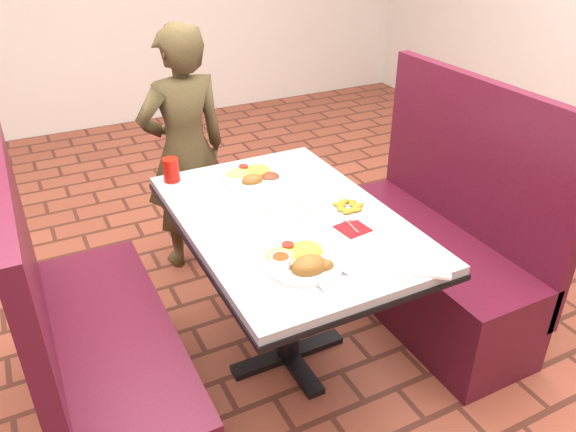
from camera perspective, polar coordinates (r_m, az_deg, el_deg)
The scene contains 14 objects.
dining_table at distance 2.29m, azimuth 0.00°, elevation -2.10°, with size 0.81×1.21×0.75m.
booth_bench_left at distance 2.31m, azimuth -18.47°, elevation -13.62°, with size 0.47×1.20×1.17m.
booth_bench_right at distance 2.86m, azimuth 14.45°, elevation -3.78°, with size 0.47×1.20×1.17m.
diner_person at distance 3.07m, azimuth -10.40°, elevation 6.45°, with size 0.49×0.32×1.35m, color brown.
near_dinner_plate at distance 1.93m, azimuth 1.48°, elevation -4.11°, with size 0.29×0.29×0.09m.
far_dinner_plate at distance 2.54m, azimuth -3.48°, elevation 4.35°, with size 0.29×0.29×0.07m.
plantain_plate at distance 2.29m, azimuth 6.04°, elevation 0.82°, with size 0.19×0.19×0.03m.
maroon_napkin at distance 2.17m, azimuth 6.59°, elevation -1.26°, with size 0.11×0.11×0.00m, color maroon.
spoon_utensil at distance 2.18m, azimuth 6.30°, elevation -0.84°, with size 0.01×0.14×0.00m, color silver.
red_tumbler at distance 2.56m, azimuth -11.79°, elevation 4.61°, with size 0.07×0.07×0.11m, color #B5150C.
paper_napkin at distance 1.99m, azimuth 13.46°, elevation -4.83°, with size 0.19×0.14×0.01m, color white.
knife_utensil at distance 1.94m, azimuth 4.34°, elevation -4.84°, with size 0.01×0.16×0.00m, color #BAB9BE.
fork_utensil at distance 1.87m, azimuth 2.58°, elevation -6.20°, with size 0.01×0.16×0.00m, color silver.
lettuce_shreds at distance 2.30m, azimuth 0.21°, elevation 0.90°, with size 0.28×0.32×0.00m, color #81B649, non-canonical shape.
Camera 1 is at (-0.88, -1.74, 1.85)m, focal length 35.00 mm.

